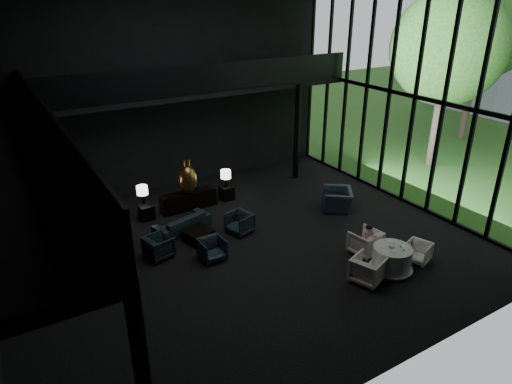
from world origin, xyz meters
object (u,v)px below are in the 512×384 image
side_table_right (226,193)px  dining_chair_north (365,240)px  table_lamp_left (142,191)px  coffee_table (198,235)px  console (188,201)px  window_armchair (338,195)px  dining_chair_west (368,267)px  lounge_armchair_west (159,246)px  lounge_armchair_east (240,222)px  lounge_armchair_south (212,249)px  table_lamp_right (226,175)px  dining_table (391,260)px  dining_chair_east (418,252)px  bronze_urn (188,179)px  child (368,234)px  side_table_left (147,212)px  sofa (182,221)px

side_table_right → dining_chair_north: 6.00m
table_lamp_left → side_table_right: (3.20, -0.21, -0.73)m
side_table_right → coffee_table: size_ratio=0.66×
console → coffee_table: bearing=-106.2°
window_armchair → dining_chair_west: bearing=5.4°
lounge_armchair_west → dining_chair_west: size_ratio=0.86×
dining_chair_west → lounge_armchair_east: bearing=1.2°
lounge_armchair_south → coffee_table: bearing=84.3°
table_lamp_right → dining_table: bearing=-75.6°
coffee_table → dining_chair_east: bearing=-41.8°
coffee_table → dining_chair_north: (4.04, -3.37, 0.27)m
bronze_urn → lounge_armchair_east: (0.73, -2.51, -0.83)m
window_armchair → dining_chair_west: window_armchair is taller
lounge_armchair_south → window_armchair: size_ratio=0.57×
dining_chair_east → child: size_ratio=1.02×
console → dining_chair_north: (3.36, -5.70, 0.12)m
side_table_left → side_table_right: (3.20, 0.04, 0.01)m
lounge_armchair_south → dining_chair_north: (4.15, -2.11, 0.10)m
dining_table → dining_chair_north: dining_chair_north is taller
table_lamp_left → lounge_armchair_west: (-0.51, -2.88, -0.61)m
table_lamp_left → dining_chair_north: size_ratio=0.72×
coffee_table → lounge_armchair_south: bearing=-95.1°
dining_chair_east → dining_chair_west: dining_chair_west is taller
side_table_left → lounge_armchair_east: (2.33, -2.56, 0.12)m
console → dining_chair_west: dining_chair_west is taller
table_lamp_right → dining_chair_north: (1.76, -5.75, -0.55)m
table_lamp_left → side_table_right: size_ratio=1.23×
sofa → child: bearing=118.6°
table_lamp_right → lounge_armchair_east: bearing=-108.5°
side_table_left → dining_chair_west: 7.91m
dining_chair_west → dining_table: bearing=-107.4°
lounge_armchair_east → dining_chair_north: 4.10m
console → dining_table: bearing=-63.7°
console → table_lamp_right: table_lamp_right is taller
window_armchair → side_table_right: bearing=-97.4°
dining_chair_west → child: size_ratio=1.49×
window_armchair → dining_chair_north: (-1.34, -2.85, -0.09)m
table_lamp_right → sofa: bearing=-148.7°
console → dining_chair_north: bearing=-59.4°
side_table_left → lounge_armchair_south: (0.81, -3.59, 0.09)m
table_lamp_left → lounge_armchair_south: table_lamp_left is taller
side_table_right → coffee_table: side_table_right is taller
dining_table → child: (-0.03, 0.96, 0.42)m
sofa → dining_chair_east: size_ratio=3.05×
lounge_armchair_south → table_lamp_left: bearing=101.3°
console → lounge_armchair_west: lounge_armchair_west is taller
table_lamp_right → lounge_armchair_south: table_lamp_right is taller
lounge_armchair_east → coffee_table: (-1.40, 0.23, -0.20)m
side_table_left → lounge_armchair_south: lounge_armchair_south is taller
lounge_armchair_west → dining_chair_west: dining_chair_west is taller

